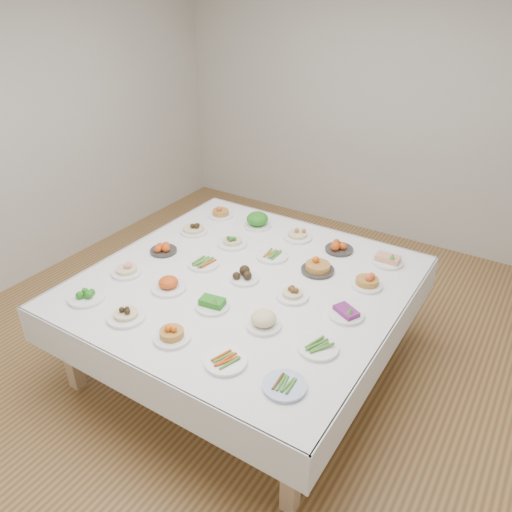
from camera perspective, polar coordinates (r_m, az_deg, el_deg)
The scene contains 27 objects.
room_envelope at distance 3.31m, azimuth 0.30°, elevation 14.96°, with size 5.02×5.02×2.81m.
display_table at distance 3.62m, azimuth -1.28°, elevation -3.70°, with size 2.18×2.18×0.75m.
dish_0 at distance 3.55m, azimuth -18.84°, elevation -4.12°, with size 0.24×0.24×0.10m.
dish_1 at distance 3.29m, azimuth -14.67°, elevation -6.14°, with size 0.24×0.24×0.12m.
dish_2 at distance 3.06m, azimuth -9.62°, elevation -8.61°, with size 0.22×0.22×0.12m.
dish_3 at distance 2.88m, azimuth -3.50°, elevation -11.81°, with size 0.24×0.24×0.05m.
dish_4 at distance 2.74m, azimuth 3.28°, elevation -14.51°, with size 0.24×0.24×0.05m.
dish_5 at distance 3.75m, azimuth -14.59°, elevation -1.33°, with size 0.22×0.22×0.11m.
dish_6 at distance 3.51m, azimuth -9.98°, elevation -2.97°, with size 0.24×0.24×0.13m.
dish_7 at distance 3.30m, azimuth -5.02°, elevation -5.29°, with size 0.22×0.22×0.10m.
dish_8 at distance 3.12m, azimuth 0.87°, elevation -7.28°, with size 0.22×0.22×0.12m.
dish_9 at distance 2.99m, azimuth 7.12°, elevation -10.21°, with size 0.24×0.24×0.05m.
dish_10 at distance 3.99m, azimuth -10.55°, elevation 0.87°, with size 0.21×0.21×0.09m.
dish_11 at distance 3.77m, azimuth -6.02°, elevation -0.77°, with size 0.23×0.23×0.05m.
dish_12 at distance 3.56m, azimuth -1.34°, elevation -2.18°, with size 0.21×0.21×0.10m.
dish_13 at distance 3.39m, azimuth 4.19°, elevation -4.16°, with size 0.22×0.22×0.10m.
dish_14 at distance 3.26m, azimuth 10.28°, elevation -6.22°, with size 0.23×0.23×0.10m.
dish_15 at distance 4.24m, azimuth -7.16°, elevation 3.40°, with size 0.22×0.22×0.13m.
dish_16 at distance 4.02m, azimuth -2.73°, elevation 1.93°, with size 0.24×0.24×0.12m.
dish_17 at distance 3.86m, azimuth 1.85°, elevation 0.11°, with size 0.24×0.24×0.05m.
dish_18 at distance 3.68m, azimuth 7.10°, elevation -0.86°, with size 0.24×0.24×0.15m.
dish_19 at distance 3.57m, azimuth 12.60°, elevation -2.72°, with size 0.21×0.21×0.12m.
dish_20 at distance 4.50m, azimuth -4.07°, elevation 5.06°, with size 0.21×0.21×0.11m.
dish_21 at distance 4.30m, azimuth 0.16°, elevation 4.27°, with size 0.23×0.23×0.15m.
dish_22 at distance 4.12m, azimuth 4.78°, elevation 2.81°, with size 0.24×0.24×0.14m.
dish_23 at distance 3.99m, azimuth 9.51°, elevation 1.20°, with size 0.22×0.22×0.10m.
dish_24 at distance 3.89m, azimuth 14.84°, elevation -0.18°, with size 0.23×0.23×0.11m.
Camera 1 is at (1.71, -2.70, 2.69)m, focal length 35.00 mm.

